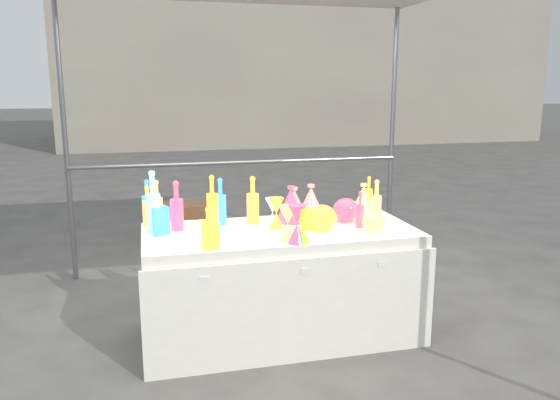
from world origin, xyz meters
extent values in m
plane|color=slate|center=(0.00, 0.00, 0.00)|extent=(80.00, 80.00, 0.00)
cylinder|color=gray|center=(-1.50, 1.50, 1.20)|extent=(0.04, 0.04, 2.40)
cylinder|color=gray|center=(1.50, 1.50, 1.20)|extent=(0.04, 0.04, 2.40)
cylinder|color=gray|center=(0.00, 1.47, 1.00)|extent=(3.00, 0.04, 0.04)
cube|color=white|center=(0.00, 0.00, 0.38)|extent=(1.80, 0.80, 0.75)
cube|color=white|center=(0.00, -0.42, 0.34)|extent=(1.84, 0.02, 0.68)
cube|color=white|center=(-0.55, -0.43, 0.60)|extent=(0.06, 0.00, 0.03)
cube|color=white|center=(0.05, -0.43, 0.60)|extent=(0.06, 0.00, 0.03)
cube|color=white|center=(0.55, -0.43, 0.60)|extent=(0.06, 0.00, 0.03)
cube|color=#AEA491|center=(4.00, 14.00, 3.00)|extent=(14.00, 6.00, 6.00)
cube|color=#AF784F|center=(-0.43, 2.60, 0.20)|extent=(0.56, 0.42, 0.40)
cube|color=#AF784F|center=(0.28, 2.13, 0.03)|extent=(0.71, 0.54, 0.06)
camera|label=1|loc=(-0.85, -3.41, 1.69)|focal=35.00mm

